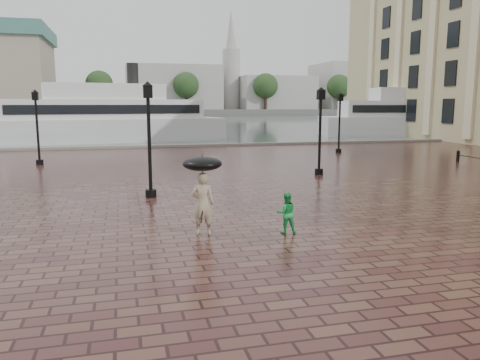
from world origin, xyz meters
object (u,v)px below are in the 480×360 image
object	(u,v)px
adult_pedestrian	(203,204)
street_lamps	(222,128)
ferry_far	(420,116)
child_pedestrian	(286,213)
ferry_near	(106,118)

from	to	relation	value
adult_pedestrian	street_lamps	bearing A→B (deg)	-86.89
ferry_far	street_lamps	bearing A→B (deg)	-130.51
street_lamps	child_pedestrian	bearing A→B (deg)	-94.39
street_lamps	ferry_near	xyz separation A→B (m)	(-7.00, 22.03, -0.02)
adult_pedestrian	ferry_far	bearing A→B (deg)	-114.45
adult_pedestrian	ferry_near	size ratio (longest dim) A/B	0.07
child_pedestrian	ferry_near	world-z (taller)	ferry_near
adult_pedestrian	ferry_far	size ratio (longest dim) A/B	0.08
child_pedestrian	adult_pedestrian	bearing A→B (deg)	-2.75
street_lamps	adult_pedestrian	size ratio (longest dim) A/B	11.94
ferry_near	child_pedestrian	bearing A→B (deg)	-90.26
child_pedestrian	ferry_far	world-z (taller)	ferry_far
ferry_near	ferry_far	distance (m)	35.70
child_pedestrian	ferry_near	bearing A→B (deg)	-72.13
ferry_near	ferry_far	world-z (taller)	ferry_near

